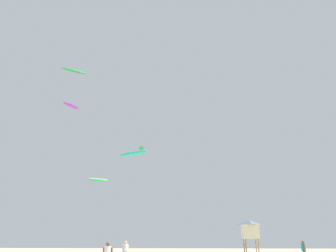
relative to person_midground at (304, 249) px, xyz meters
name	(u,v)px	position (x,y,z in m)	size (l,w,h in m)	color
person_midground	(304,249)	(0.00, 0.00, 0.00)	(0.40, 0.58, 1.76)	teal
person_left	(125,250)	(-15.81, -2.02, -0.01)	(0.53, 0.39, 1.74)	teal
lifeguard_tower	(250,229)	(-2.59, 11.74, 2.03)	(2.30, 2.30, 4.15)	#8C704C
kite_aloft_0	(74,71)	(-24.77, 4.85, 21.51)	(3.17, 2.56, 0.63)	green
kite_aloft_1	(71,106)	(-21.59, -3.07, 13.25)	(1.43, 2.10, 0.22)	purple
kite_aloft_2	(99,180)	(-24.53, 19.21, 9.79)	(3.15, 2.25, 0.69)	green
kite_aloft_3	(134,154)	(-16.56, 4.72, 10.30)	(4.11, 3.12, 0.52)	#19B29E
kite_aloft_4	(141,148)	(-17.68, 18.43, 14.67)	(1.01, 2.68, 0.44)	green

